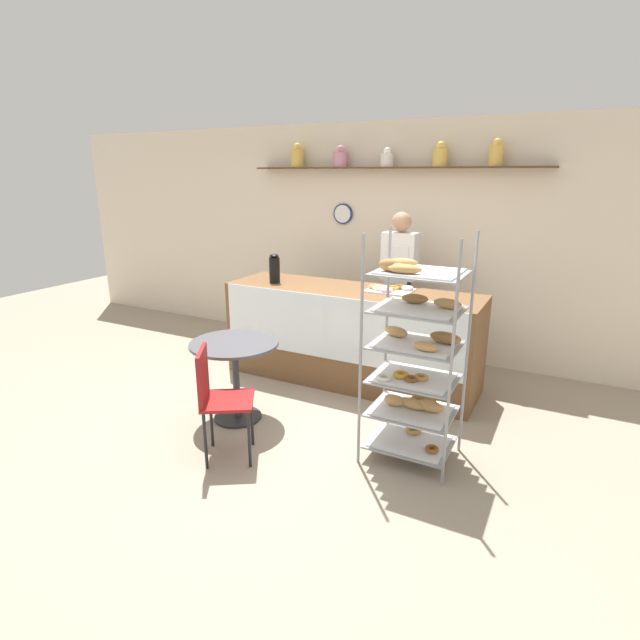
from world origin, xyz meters
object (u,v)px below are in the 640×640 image
at_px(cafe_chair, 216,392).
at_px(coffee_carafe, 275,269).
at_px(pastry_rack, 415,355).
at_px(person_worker, 399,284).
at_px(cafe_table, 235,361).
at_px(donut_tray_counter, 390,289).

bearing_deg(cafe_chair, coffee_carafe, -13.53).
distance_m(pastry_rack, person_worker, 1.91).
bearing_deg(cafe_chair, pastry_rack, -93.83).
bearing_deg(person_worker, pastry_rack, -67.22).
height_order(pastry_rack, cafe_chair, pastry_rack).
height_order(cafe_table, cafe_chair, cafe_chair).
xyz_separation_m(cafe_chair, coffee_carafe, (-0.57, 1.73, 0.60)).
distance_m(pastry_rack, donut_tray_counter, 1.43).
bearing_deg(donut_tray_counter, person_worker, 98.54).
relative_size(pastry_rack, cafe_table, 2.26).
bearing_deg(person_worker, coffee_carafe, -147.84).
bearing_deg(pastry_rack, donut_tray_counter, 117.83).
distance_m(person_worker, coffee_carafe, 1.36).
xyz_separation_m(coffee_carafe, donut_tray_counter, (1.22, 0.22, -0.13)).
relative_size(cafe_table, donut_tray_counter, 1.74).
bearing_deg(coffee_carafe, pastry_rack, -28.81).
xyz_separation_m(pastry_rack, cafe_chair, (-1.31, -0.70, -0.29)).
distance_m(person_worker, cafe_table, 2.08).
relative_size(person_worker, coffee_carafe, 5.59).
distance_m(person_worker, cafe_chair, 2.55).
relative_size(cafe_table, coffee_carafe, 2.48).
relative_size(pastry_rack, person_worker, 1.00).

